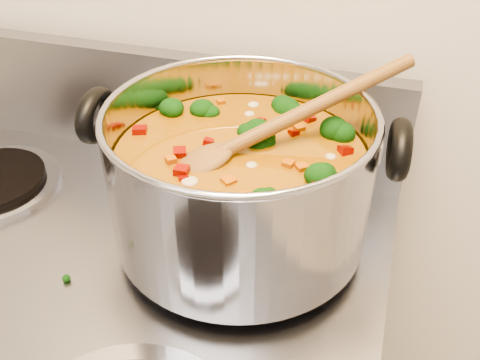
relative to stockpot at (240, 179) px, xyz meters
name	(u,v)px	position (x,y,z in m)	size (l,w,h in m)	color
stockpot	(240,179)	(0.00, 0.00, 0.00)	(0.35, 0.30, 0.18)	#A6A6AE
wooden_spoon	(257,135)	(0.02, 0.01, 0.05)	(0.25, 0.21, 0.10)	olive
cooktop_crumbs	(300,216)	(0.06, 0.06, -0.09)	(0.05, 0.30, 0.01)	black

